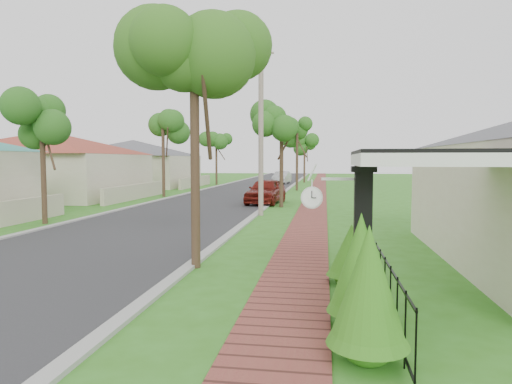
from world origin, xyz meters
The scene contains 16 objects.
ground centered at (0.00, 0.00, 0.00)m, with size 160.00×160.00×0.00m, color #33711A.
road centered at (-3.00, 20.00, 0.00)m, with size 7.00×120.00×0.02m, color #28282B.
kerb_right centered at (0.65, 20.00, 0.00)m, with size 0.30×120.00×0.10m, color #9E9E99.
kerb_left centered at (-6.65, 20.00, 0.00)m, with size 0.30×120.00×0.10m, color #9E9E99.
sidewalk centered at (3.25, 20.00, 0.00)m, with size 1.50×120.00×0.03m, color brown.
porch_post centered at (4.55, -1.00, 1.12)m, with size 0.48×0.48×2.52m.
picket_fence centered at (4.90, 0.00, 0.53)m, with size 0.03×8.02×1.00m.
street_trees centered at (-2.87, 26.84, 4.54)m, with size 10.70×37.65×5.89m.
hedge_row centered at (4.45, -1.74, 0.80)m, with size 0.93×4.77×1.94m.
far_house_red centered at (-14.97, 20.00, 2.34)m, with size 15.56×15.56×4.60m.
far_house_grey centered at (-14.97, 34.00, 2.34)m, with size 15.56×15.56×4.60m.
parked_car_red centered at (0.40, 17.79, 0.75)m, with size 1.78×4.42×1.51m, color maroon.
parked_car_white centered at (-0.81, 40.72, 0.67)m, with size 1.43×4.09×1.35m, color #B9B9BB.
near_tree centered at (0.80, 1.50, 4.64)m, with size 2.27×2.27×5.82m.
utility_pole centered at (0.90, 12.13, 4.03)m, with size 1.20×0.24×7.94m.
station_clock centered at (3.69, -0.60, 1.95)m, with size 1.06×0.13×0.58m.
Camera 1 is at (3.89, -9.10, 2.62)m, focal length 32.00 mm.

